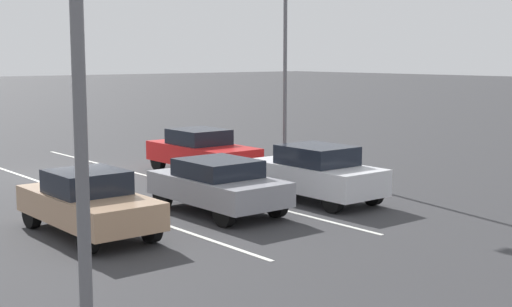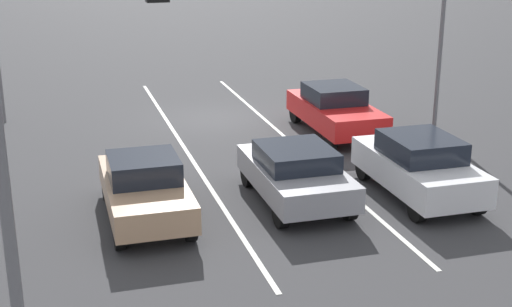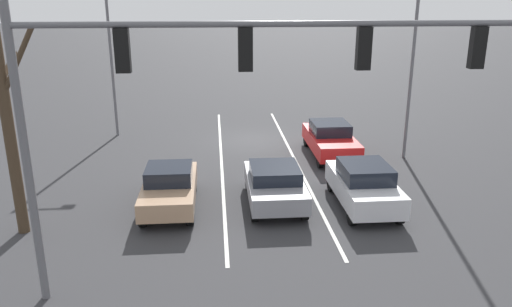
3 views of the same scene
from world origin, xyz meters
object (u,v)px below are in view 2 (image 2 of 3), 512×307
object	(u,v)px
car_silver_leftlane_front	(418,165)
car_red_leftlane_second	(335,109)
car_tan_rightlane_front	(145,188)
traffic_signal_gantry	(286,9)
car_gray_midlane_front	(295,173)

from	to	relation	value
car_silver_leftlane_front	car_red_leftlane_second	size ratio (longest dim) A/B	0.92
car_silver_leftlane_front	car_red_leftlane_second	bearing A→B (deg)	-91.52
car_tan_rightlane_front	traffic_signal_gantry	bearing A→B (deg)	106.82
car_tan_rightlane_front	car_silver_leftlane_front	size ratio (longest dim) A/B	1.01
car_silver_leftlane_front	car_gray_midlane_front	bearing A→B (deg)	-8.82
car_tan_rightlane_front	car_red_leftlane_second	distance (m)	8.81
car_silver_leftlane_front	car_red_leftlane_second	xyz separation A→B (m)	(-0.16, -5.88, -0.01)
car_silver_leftlane_front	car_gray_midlane_front	distance (m)	3.13
car_red_leftlane_second	traffic_signal_gantry	xyz separation A→B (m)	(5.34, 10.73, 4.56)
car_gray_midlane_front	car_red_leftlane_second	world-z (taller)	car_red_leftlane_second
car_tan_rightlane_front	traffic_signal_gantry	distance (m)	7.21
car_tan_rightlane_front	traffic_signal_gantry	xyz separation A→B (m)	(-1.61, 5.32, 4.60)
car_silver_leftlane_front	car_tan_rightlane_front	bearing A→B (deg)	-3.95
car_tan_rightlane_front	traffic_signal_gantry	world-z (taller)	traffic_signal_gantry
car_silver_leftlane_front	car_gray_midlane_front	size ratio (longest dim) A/B	1.03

